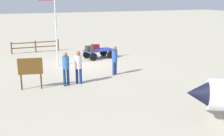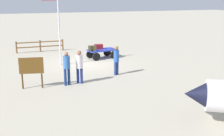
{
  "view_description": "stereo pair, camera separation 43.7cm",
  "coord_description": "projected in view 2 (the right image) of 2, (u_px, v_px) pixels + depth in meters",
  "views": [
    {
      "loc": [
        4.86,
        18.03,
        4.48
      ],
      "look_at": [
        0.1,
        6.0,
        1.15
      ],
      "focal_mm": 44.96,
      "sensor_mm": 36.0,
      "label": 1
    },
    {
      "loc": [
        4.45,
        18.18,
        4.48
      ],
      "look_at": [
        0.1,
        6.0,
        1.15
      ],
      "focal_mm": 44.96,
      "sensor_mm": 36.0,
      "label": 2
    }
  ],
  "objects": [
    {
      "name": "suitcase_olive",
      "position": [
        92.0,
        48.0,
        20.0
      ],
      "size": [
        0.65,
        0.5,
        0.36
      ],
      "color": "#383721",
      "rests_on": "luggage_cart"
    },
    {
      "name": "worker_lead",
      "position": [
        116.0,
        58.0,
        16.18
      ],
      "size": [
        0.43,
        0.43,
        1.71
      ],
      "color": "navy",
      "rests_on": "ground"
    },
    {
      "name": "worker_supervisor",
      "position": [
        67.0,
        66.0,
        14.27
      ],
      "size": [
        0.42,
        0.42,
        1.75
      ],
      "color": "navy",
      "rests_on": "ground"
    },
    {
      "name": "luggage_cart",
      "position": [
        102.0,
        52.0,
        20.62
      ],
      "size": [
        2.24,
        1.5,
        0.68
      ],
      "color": "blue",
      "rests_on": "ground"
    },
    {
      "name": "ground_plane",
      "position": [
        84.0,
        64.0,
        19.15
      ],
      "size": [
        120.0,
        120.0,
        0.0
      ],
      "primitive_type": "plane",
      "color": "#B5AC95"
    },
    {
      "name": "signboard",
      "position": [
        31.0,
        68.0,
        13.77
      ],
      "size": [
        1.17,
        0.27,
        1.57
      ],
      "color": "#4C3319",
      "rests_on": "ground"
    },
    {
      "name": "wooden_fence",
      "position": [
        40.0,
        45.0,
        23.04
      ],
      "size": [
        3.84,
        0.15,
        0.96
      ],
      "color": "brown",
      "rests_on": "ground"
    },
    {
      "name": "worker_trailing",
      "position": [
        79.0,
        64.0,
        14.58
      ],
      "size": [
        0.5,
        0.5,
        1.76
      ],
      "color": "navy",
      "rests_on": "ground"
    },
    {
      "name": "suitcase_grey",
      "position": [
        99.0,
        47.0,
        20.77
      ],
      "size": [
        0.68,
        0.5,
        0.32
      ],
      "color": "maroon",
      "rests_on": "luggage_cart"
    },
    {
      "name": "flagpole",
      "position": [
        56.0,
        19.0,
        17.92
      ],
      "size": [
        1.06,
        0.18,
        4.95
      ],
      "color": "silver",
      "rests_on": "ground"
    }
  ]
}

